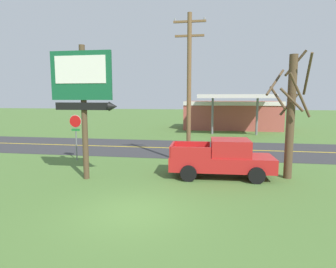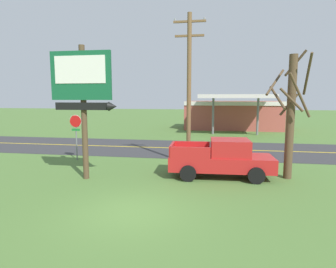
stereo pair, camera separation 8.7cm
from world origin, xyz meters
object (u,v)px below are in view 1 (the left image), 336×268
stop_sign (76,129)px  utility_pole (189,86)px  bare_tree (291,113)px  pickup_red_parked_on_lawn (222,158)px  gas_station (231,114)px  motel_sign (83,89)px

stop_sign → utility_pole: (7.28, 0.09, 2.74)m
bare_tree → pickup_red_parked_on_lawn: 4.03m
stop_sign → utility_pole: bearing=0.7°
stop_sign → pickup_red_parked_on_lawn: stop_sign is taller
pickup_red_parked_on_lawn → gas_station: bearing=85.7°
stop_sign → pickup_red_parked_on_lawn: bearing=-15.0°
bare_tree → gas_station: size_ratio=0.53×
utility_pole → gas_station: utility_pole is taller
motel_sign → gas_station: size_ratio=0.55×
motel_sign → bare_tree: (9.95, 1.87, -1.18)m
pickup_red_parked_on_lawn → stop_sign: bearing=165.0°
bare_tree → pickup_red_parked_on_lawn: (-3.27, -0.31, -2.34)m
stop_sign → bare_tree: 12.77m
gas_station → utility_pole: bearing=-100.2°
bare_tree → gas_station: bare_tree is taller
motel_sign → pickup_red_parked_on_lawn: 7.71m
motel_sign → utility_pole: utility_pole is taller
gas_station → pickup_red_parked_on_lawn: 23.30m
bare_tree → motel_sign: bearing=-169.4°
utility_pole → pickup_red_parked_on_lawn: bearing=-52.5°
bare_tree → pickup_red_parked_on_lawn: bearing=-174.5°
gas_station → bare_tree: bearing=-86.2°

